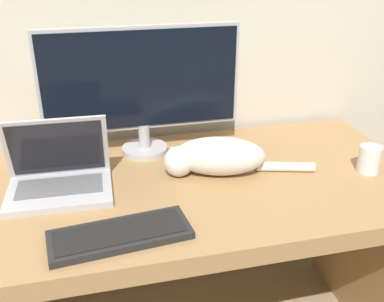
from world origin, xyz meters
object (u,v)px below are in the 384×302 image
Objects in this scene: external_keyboard at (120,234)px; laptop at (59,177)px; monitor at (142,86)px; cat at (216,156)px; coffee_mug at (369,159)px.

laptop is at bearing 112.18° from external_keyboard.
monitor is 0.59m from external_keyboard.
laptop is 0.50m from cat.
monitor is at bearing 38.69° from laptop.
cat is at bearing 1.22° from laptop.
monitor reaches higher than laptop.
external_keyboard is 0.45m from cat.
coffee_mug is at bearing 5.81° from external_keyboard.
coffee_mug is (0.85, 0.18, 0.04)m from external_keyboard.
monitor is 2.17× the size of laptop.
coffee_mug is at bearing 3.62° from cat.
monitor is at bearing 154.65° from coffee_mug.
cat is 5.45× the size of coffee_mug.
monitor reaches higher than coffee_mug.
laptop is at bearing -143.23° from monitor.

